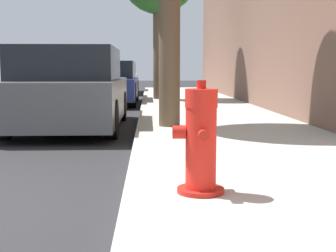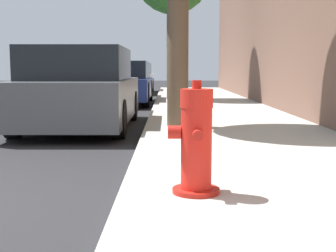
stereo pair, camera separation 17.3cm
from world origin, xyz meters
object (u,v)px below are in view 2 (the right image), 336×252
parked_car_mid (120,83)px  parked_car_far (130,79)px  fire_hydrant (194,143)px  parked_car_near (79,90)px

parked_car_mid → parked_car_far: parked_car_far is taller
fire_hydrant → parked_car_near: (-1.78, 5.03, 0.16)m
fire_hydrant → parked_car_mid: (-1.62, 10.97, 0.11)m
parked_car_near → parked_car_far: parked_car_near is taller
parked_car_near → parked_car_far: (-0.03, 12.37, -0.05)m
fire_hydrant → parked_car_far: bearing=95.9°
fire_hydrant → parked_car_near: size_ratio=0.20×
parked_car_near → parked_car_far: bearing=90.1°
parked_car_near → parked_car_far: size_ratio=0.91×
parked_car_near → parked_car_mid: parked_car_near is taller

